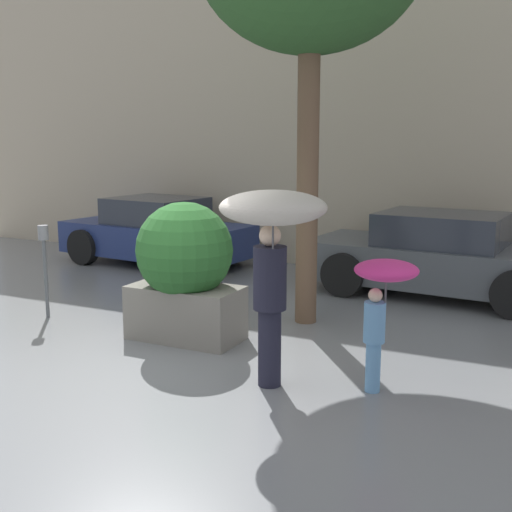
# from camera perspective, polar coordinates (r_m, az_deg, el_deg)

# --- Properties ---
(ground_plane) EXTENTS (40.00, 40.00, 0.00)m
(ground_plane) POSITION_cam_1_polar(r_m,az_deg,el_deg) (7.05, -10.44, -10.14)
(ground_plane) COLOR slate
(building_facade) EXTENTS (18.00, 0.30, 6.00)m
(building_facade) POSITION_cam_1_polar(r_m,az_deg,el_deg) (12.45, 7.52, 12.80)
(building_facade) COLOR #B7A88E
(building_facade) RESTS_ON ground
(planter_box) EXTENTS (1.38, 1.19, 1.71)m
(planter_box) POSITION_cam_1_polar(r_m,az_deg,el_deg) (7.88, -6.35, -1.09)
(planter_box) COLOR gray
(planter_box) RESTS_ON ground
(person_adult) EXTENTS (1.02, 1.02, 1.98)m
(person_adult) POSITION_cam_1_polar(r_m,az_deg,el_deg) (6.10, 1.45, 2.11)
(person_adult) COLOR #1E1E2D
(person_adult) RESTS_ON ground
(person_child) EXTENTS (0.61, 0.61, 1.32)m
(person_child) POSITION_cam_1_polar(r_m,az_deg,el_deg) (6.25, 11.20, -2.99)
(person_child) COLOR #669ED1
(person_child) RESTS_ON ground
(parked_car_near) EXTENTS (4.28, 2.22, 1.31)m
(parked_car_near) POSITION_cam_1_polar(r_m,az_deg,el_deg) (10.54, 16.09, -0.08)
(parked_car_near) COLOR #4C5156
(parked_car_near) RESTS_ON ground
(parked_car_far) EXTENTS (3.93, 2.28, 1.31)m
(parked_car_far) POSITION_cam_1_polar(r_m,az_deg,el_deg) (12.90, -8.83, 2.04)
(parked_car_far) COLOR navy
(parked_car_far) RESTS_ON ground
(parking_meter) EXTENTS (0.14, 0.14, 1.29)m
(parking_meter) POSITION_cam_1_polar(r_m,az_deg,el_deg) (9.25, -18.30, 0.36)
(parking_meter) COLOR #595B60
(parking_meter) RESTS_ON ground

